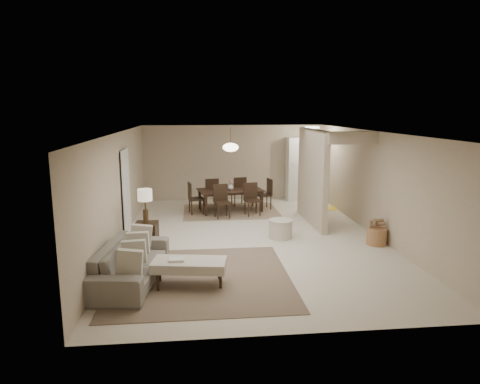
{
  "coord_description": "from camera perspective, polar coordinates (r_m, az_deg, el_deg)",
  "views": [
    {
      "loc": [
        -1.28,
        -9.72,
        3.0
      ],
      "look_at": [
        -0.23,
        0.32,
        1.05
      ],
      "focal_mm": 32.0,
      "sensor_mm": 36.0,
      "label": 1
    }
  ],
  "objects": [
    {
      "name": "living_rug",
      "position": [
        7.93,
        -5.22,
        -11.3
      ],
      "size": [
        3.2,
        3.2,
        0.01
      ],
      "primitive_type": "cube",
      "color": "brown",
      "rests_on": "floor"
    },
    {
      "name": "sofa",
      "position": [
        7.9,
        -14.32,
        -9.1
      ],
      "size": [
        2.43,
        1.2,
        0.68
      ],
      "primitive_type": "imported",
      "rotation": [
        0.0,
        0.0,
        1.44
      ],
      "color": "slate",
      "rests_on": "floor"
    },
    {
      "name": "dining_table",
      "position": [
        12.76,
        -1.24,
        -1.16
      ],
      "size": [
        2.05,
        1.39,
        0.66
      ],
      "primitive_type": "imported",
      "rotation": [
        0.0,
        0.0,
        0.19
      ],
      "color": "black",
      "rests_on": "dining_rug"
    },
    {
      "name": "vase",
      "position": [
        12.68,
        -1.24,
        0.68
      ],
      "size": [
        0.2,
        0.2,
        0.17
      ],
      "primitive_type": "imported",
      "rotation": [
        0.0,
        0.0,
        0.3
      ],
      "color": "white",
      "rests_on": "dining_table"
    },
    {
      "name": "back_wall",
      "position": [
        14.39,
        -0.83,
        3.93
      ],
      "size": [
        6.0,
        0.0,
        6.0
      ],
      "primitive_type": "plane",
      "rotation": [
        1.57,
        0.0,
        0.0
      ],
      "color": "tan",
      "rests_on": "floor"
    },
    {
      "name": "right_wall",
      "position": [
        10.76,
        17.54,
        1.06
      ],
      "size": [
        0.0,
        9.0,
        9.0
      ],
      "primitive_type": "plane",
      "rotation": [
        1.57,
        0.0,
        -1.57
      ],
      "color": "tan",
      "rests_on": "floor"
    },
    {
      "name": "ceiling",
      "position": [
        9.82,
        1.54,
        8.01
      ],
      "size": [
        9.0,
        9.0,
        0.0
      ],
      "primitive_type": "plane",
      "rotation": [
        3.14,
        0.0,
        0.0
      ],
      "color": "white",
      "rests_on": "back_wall"
    },
    {
      "name": "side_table",
      "position": [
        9.8,
        -12.36,
        -5.53
      ],
      "size": [
        0.53,
        0.53,
        0.53
      ],
      "primitive_type": "cube",
      "rotation": [
        0.0,
        0.0,
        -0.09
      ],
      "color": "black",
      "rests_on": "floor"
    },
    {
      "name": "ottoman_bench",
      "position": [
        7.52,
        -6.78,
        -9.67
      ],
      "size": [
        1.34,
        0.77,
        0.45
      ],
      "rotation": [
        0.0,
        0.0,
        -0.16
      ],
      "color": "beige",
      "rests_on": "living_rug"
    },
    {
      "name": "flush_light",
      "position": [
        13.42,
        9.61,
        8.47
      ],
      "size": [
        0.44,
        0.44,
        0.05
      ],
      "primitive_type": "cylinder",
      "color": "white",
      "rests_on": "ceiling"
    },
    {
      "name": "table_lamp",
      "position": [
        9.6,
        -12.56,
        -0.78
      ],
      "size": [
        0.32,
        0.32,
        0.76
      ],
      "color": "#48361F",
      "rests_on": "side_table"
    },
    {
      "name": "floor",
      "position": [
        10.25,
        1.46,
        -6.09
      ],
      "size": [
        9.0,
        9.0,
        0.0
      ],
      "primitive_type": "plane",
      "color": "beige",
      "rests_on": "ground"
    },
    {
      "name": "pendant_light",
      "position": [
        12.52,
        -1.27,
        5.98
      ],
      "size": [
        0.46,
        0.46,
        0.71
      ],
      "color": "#48361F",
      "rests_on": "ceiling"
    },
    {
      "name": "dining_chairs",
      "position": [
        12.73,
        -1.24,
        -0.55
      ],
      "size": [
        2.54,
        2.03,
        0.94
      ],
      "color": "black",
      "rests_on": "dining_rug"
    },
    {
      "name": "partition",
      "position": [
        11.53,
        9.6,
        2.04
      ],
      "size": [
        0.15,
        2.5,
        2.5
      ],
      "primitive_type": "cube",
      "color": "tan",
      "rests_on": "floor"
    },
    {
      "name": "wicker_basket",
      "position": [
        10.16,
        17.74,
        -5.67
      ],
      "size": [
        0.59,
        0.59,
        0.38
      ],
      "primitive_type": "cylinder",
      "rotation": [
        0.0,
        0.0,
        0.43
      ],
      "color": "#94613B",
      "rests_on": "floor"
    },
    {
      "name": "pantry_cabinet",
      "position": [
        14.47,
        8.62,
        3.05
      ],
      "size": [
        1.2,
        0.55,
        2.1
      ],
      "primitive_type": "cube",
      "color": "white",
      "rests_on": "floor"
    },
    {
      "name": "doorway",
      "position": [
        10.65,
        -15.0,
        -0.17
      ],
      "size": [
        0.04,
        0.9,
        2.04
      ],
      "primitive_type": "cube",
      "color": "black",
      "rests_on": "floor"
    },
    {
      "name": "left_wall",
      "position": [
        10.03,
        -15.76,
        0.46
      ],
      "size": [
        0.0,
        9.0,
        9.0
      ],
      "primitive_type": "plane",
      "rotation": [
        1.57,
        0.0,
        1.57
      ],
      "color": "tan",
      "rests_on": "floor"
    },
    {
      "name": "dining_rug",
      "position": [
        12.83,
        -1.23,
        -2.57
      ],
      "size": [
        2.8,
        2.1,
        0.01
      ],
      "primitive_type": "cube",
      "color": "#856B52",
      "rests_on": "floor"
    },
    {
      "name": "round_pouf",
      "position": [
        10.21,
        5.43,
        -4.93
      ],
      "size": [
        0.56,
        0.56,
        0.44
      ],
      "primitive_type": "cylinder",
      "color": "beige",
      "rests_on": "floor"
    },
    {
      "name": "yellow_mat",
      "position": [
        13.43,
        11.21,
        -2.17
      ],
      "size": [
        0.98,
        0.7,
        0.01
      ],
      "primitive_type": "cube",
      "rotation": [
        0.0,
        0.0,
        0.18
      ],
      "color": "yellow",
      "rests_on": "floor"
    }
  ]
}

